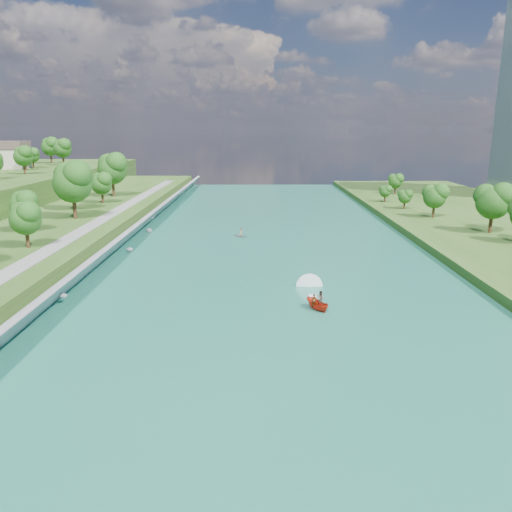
{
  "coord_description": "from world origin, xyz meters",
  "views": [
    {
      "loc": [
        -1.89,
        -54.53,
        20.57
      ],
      "look_at": [
        -2.12,
        17.03,
        2.5
      ],
      "focal_mm": 35.0,
      "sensor_mm": 36.0,
      "label": 1
    }
  ],
  "objects": [
    {
      "name": "raft",
      "position": [
        -5.2,
        42.1,
        0.48
      ],
      "size": [
        3.4,
        3.24,
        1.73
      ],
      "rotation": [
        0.0,
        0.0,
        0.93
      ],
      "color": "#93959B",
      "rests_on": "river_water"
    },
    {
      "name": "riverside_path",
      "position": [
        -32.5,
        20.0,
        3.55
      ],
      "size": [
        3.0,
        200.0,
        0.1
      ],
      "primitive_type": "cube",
      "color": "gray",
      "rests_on": "berm_west"
    },
    {
      "name": "trees_ridge",
      "position": [
        -70.45,
        106.58,
        13.76
      ],
      "size": [
        17.75,
        67.3,
        10.9
      ],
      "color": "#154412",
      "rests_on": "ridge_west"
    },
    {
      "name": "ground",
      "position": [
        0.0,
        0.0,
        0.0
      ],
      "size": [
        260.0,
        260.0,
        0.0
      ],
      "primitive_type": "plane",
      "color": "#2D5119",
      "rests_on": "ground"
    },
    {
      "name": "riprap_bank",
      "position": [
        -25.84,
        18.88,
        1.78
      ],
      "size": [
        4.02,
        236.0,
        4.08
      ],
      "color": "slate",
      "rests_on": "ground"
    },
    {
      "name": "motorboat",
      "position": [
        5.14,
        2.89,
        0.69
      ],
      "size": [
        3.6,
        18.63,
        2.12
      ],
      "rotation": [
        0.0,
        0.0,
        3.72
      ],
      "color": "red",
      "rests_on": "river_water"
    },
    {
      "name": "river_water",
      "position": [
        0.0,
        20.0,
        0.05
      ],
      "size": [
        55.0,
        240.0,
        0.1
      ],
      "primitive_type": "cube",
      "color": "#1A6452",
      "rests_on": "ground"
    }
  ]
}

